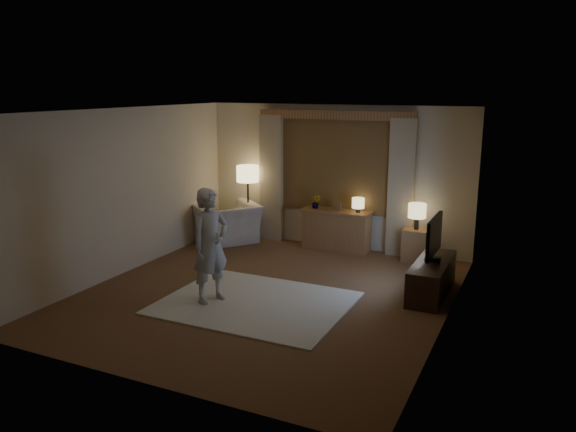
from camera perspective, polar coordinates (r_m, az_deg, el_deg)
The scene contains 13 objects.
room at distance 8.24m, azimuth -0.63°, elevation 1.97°, with size 5.04×5.54×2.64m.
rug at distance 7.83m, azimuth -3.34°, elevation -8.80°, with size 2.50×2.00×0.02m, color beige.
sideboard at distance 10.21m, azimuth 4.92°, elevation -1.55°, with size 1.20×0.40×0.70m, color brown.
picture_frame at distance 10.10m, azimuth 4.97°, elevation 0.92°, with size 0.16×0.02×0.20m, color brown.
plant at distance 10.23m, azimuth 2.87°, elevation 1.39°, with size 0.17×0.13×0.30m, color #999999.
table_lamp_sideboard at distance 9.96m, azimuth 7.14°, elevation 1.26°, with size 0.22×0.22×0.30m.
floor_lamp at distance 10.72m, azimuth -4.12°, elevation 3.89°, with size 0.42×0.42×1.45m.
armchair at distance 10.72m, azimuth -6.30°, elevation -0.74°, with size 1.15×1.00×0.74m, color beige.
side_table at distance 9.80m, azimuth 12.81°, elevation -2.90°, with size 0.40×0.40×0.56m, color brown.
table_lamp_side at distance 9.65m, azimuth 12.99°, elevation 0.46°, with size 0.30×0.30×0.44m.
tv_stand at distance 8.31m, azimuth 14.38°, elevation -6.12°, with size 0.45×1.40×0.50m, color black.
tv at distance 8.13m, azimuth 14.61°, elevation -2.08°, with size 0.22×0.89×0.65m.
person at distance 7.70m, azimuth -7.89°, elevation -2.98°, with size 0.58×0.38×1.58m, color #B1ADA3.
Camera 1 is at (3.50, -6.78, 2.93)m, focal length 35.00 mm.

